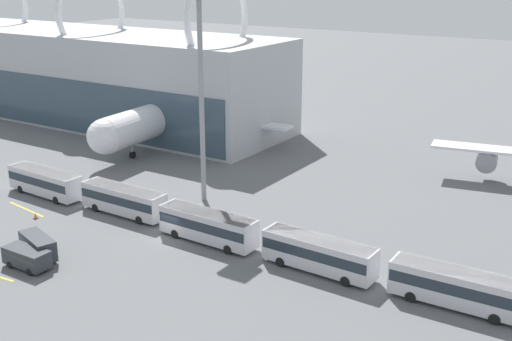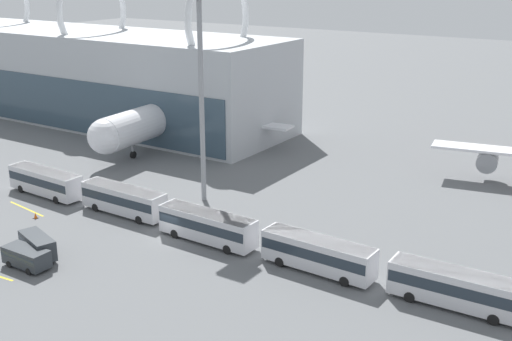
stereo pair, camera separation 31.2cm
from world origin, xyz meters
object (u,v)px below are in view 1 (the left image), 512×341
at_px(airliner_at_gate_near, 181,111).
at_px(shuttle_bus_1, 124,199).
at_px(shuttle_bus_3, 319,253).
at_px(service_van_crossing, 27,257).
at_px(traffic_cone_1, 35,216).
at_px(shuttle_bus_0, 45,181).
at_px(service_van_foreground, 38,245).
at_px(shuttle_bus_4, 457,286).
at_px(floodlight_mast, 200,56).
at_px(shuttle_bus_2, 208,225).

height_order(airliner_at_gate_near, shuttle_bus_1, airliner_at_gate_near).
distance_m(shuttle_bus_3, service_van_crossing, 28.67).
bearing_deg(traffic_cone_1, service_van_crossing, -42.22).
xyz_separation_m(shuttle_bus_0, shuttle_bus_3, (39.67, -0.12, 0.00)).
relative_size(service_van_foreground, traffic_cone_1, 7.48).
relative_size(shuttle_bus_1, traffic_cone_1, 15.50).
bearing_deg(shuttle_bus_4, service_van_foreground, -162.38).
bearing_deg(airliner_at_gate_near, shuttle_bus_1, 23.19).
relative_size(shuttle_bus_4, traffic_cone_1, 15.53).
bearing_deg(shuttle_bus_3, service_van_crossing, -146.84).
bearing_deg(floodlight_mast, shuttle_bus_4, -15.30).
bearing_deg(shuttle_bus_3, floodlight_mast, 157.17).
height_order(shuttle_bus_1, service_van_foreground, shuttle_bus_1).
distance_m(shuttle_bus_1, shuttle_bus_4, 39.67).
xyz_separation_m(shuttle_bus_0, service_van_foreground, (14.26, -12.87, -0.59)).
relative_size(airliner_at_gate_near, shuttle_bus_1, 3.71).
distance_m(airliner_at_gate_near, shuttle_bus_2, 43.99).
relative_size(airliner_at_gate_near, service_van_crossing, 8.56).
height_order(shuttle_bus_0, shuttle_bus_4, same).
distance_m(shuttle_bus_0, traffic_cone_1, 8.22).
bearing_deg(shuttle_bus_0, shuttle_bus_1, 4.92).
height_order(shuttle_bus_3, service_van_foreground, shuttle_bus_3).
distance_m(airliner_at_gate_near, service_van_foreground, 48.23).
height_order(service_van_foreground, service_van_crossing, service_van_foreground).
bearing_deg(floodlight_mast, shuttle_bus_1, -118.62).
bearing_deg(shuttle_bus_1, service_van_foreground, -84.97).
bearing_deg(shuttle_bus_2, shuttle_bus_3, 2.48).
xyz_separation_m(airliner_at_gate_near, service_van_crossing, (18.46, -46.90, -3.61)).
height_order(service_van_foreground, floodlight_mast, floodlight_mast).
xyz_separation_m(service_van_foreground, traffic_cone_1, (-8.93, 6.82, -1.04)).
xyz_separation_m(shuttle_bus_0, shuttle_bus_2, (26.45, -0.37, 0.00)).
distance_m(shuttle_bus_0, shuttle_bus_3, 39.67).
bearing_deg(service_van_foreground, shuttle_bus_1, 111.98).
relative_size(shuttle_bus_3, shuttle_bus_4, 1.00).
bearing_deg(shuttle_bus_2, traffic_cone_1, -163.57).
bearing_deg(shuttle_bus_3, shuttle_bus_2, -176.98).
distance_m(shuttle_bus_2, traffic_cone_1, 21.93).
relative_size(service_van_foreground, floodlight_mast, 0.22).
bearing_deg(service_van_foreground, shuttle_bus_0, 155.53).
height_order(airliner_at_gate_near, shuttle_bus_3, airliner_at_gate_near).
xyz_separation_m(shuttle_bus_1, traffic_cone_1, (-7.90, -6.67, -1.62)).
xyz_separation_m(shuttle_bus_1, service_van_foreground, (1.03, -13.49, -0.59)).
xyz_separation_m(shuttle_bus_0, shuttle_bus_4, (52.89, 0.29, 0.00)).
height_order(shuttle_bus_1, shuttle_bus_3, same).
distance_m(shuttle_bus_0, service_van_foreground, 19.22).
distance_m(shuttle_bus_4, traffic_cone_1, 48.01).
bearing_deg(shuttle_bus_0, shuttle_bus_4, 2.53).
xyz_separation_m(shuttle_bus_0, floodlight_mast, (18.22, 9.77, 16.26)).
height_order(shuttle_bus_0, floodlight_mast, floodlight_mast).
bearing_deg(shuttle_bus_3, shuttle_bus_4, 3.70).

